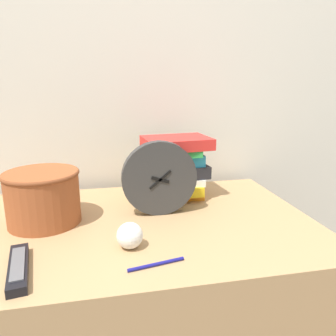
% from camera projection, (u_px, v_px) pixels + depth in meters
% --- Properties ---
extents(wall_back, '(6.00, 0.04, 2.40)m').
position_uv_depth(wall_back, '(106.00, 59.00, 1.21)').
color(wall_back, silver).
rests_on(wall_back, ground_plane).
extents(desk, '(1.15, 0.67, 0.72)m').
position_uv_depth(desk, '(122.00, 328.00, 1.04)').
color(desk, tan).
rests_on(desk, ground_plane).
extents(desk_clock, '(0.23, 0.04, 0.23)m').
position_uv_depth(desk_clock, '(159.00, 178.00, 0.99)').
color(desk_clock, '#333333').
rests_on(desk_clock, desk).
extents(book_stack, '(0.24, 0.19, 0.21)m').
position_uv_depth(book_stack, '(175.00, 167.00, 1.14)').
color(book_stack, orange).
rests_on(book_stack, desk).
extents(basket, '(0.21, 0.21, 0.15)m').
position_uv_depth(basket, '(43.00, 196.00, 0.93)').
color(basket, '#994C28').
rests_on(basket, desk).
extents(tv_remote, '(0.07, 0.19, 0.02)m').
position_uv_depth(tv_remote, '(18.00, 268.00, 0.70)').
color(tv_remote, black).
rests_on(tv_remote, desk).
extents(crumpled_paper_ball, '(0.07, 0.07, 0.07)m').
position_uv_depth(crumpled_paper_ball, '(130.00, 235.00, 0.80)').
color(crumpled_paper_ball, white).
rests_on(crumpled_paper_ball, desk).
extents(pen, '(0.13, 0.03, 0.01)m').
position_uv_depth(pen, '(156.00, 264.00, 0.73)').
color(pen, navy).
rests_on(pen, desk).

